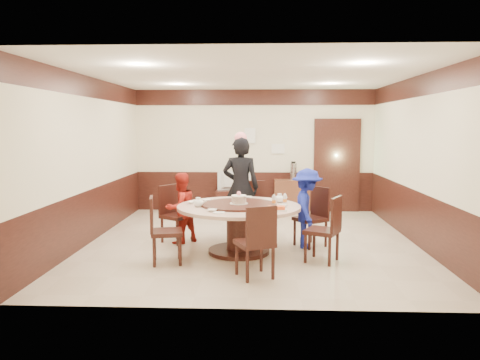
{
  "coord_description": "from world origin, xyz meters",
  "views": [
    {
      "loc": [
        0.14,
        -7.86,
        1.97
      ],
      "look_at": [
        -0.19,
        -0.34,
        1.1
      ],
      "focal_mm": 35.0,
      "sensor_mm": 36.0,
      "label": 1
    }
  ],
  "objects_px": {
    "television": "(234,181)",
    "birthday_cake": "(239,199)",
    "banquet_table": "(239,219)",
    "thermos": "(293,172)",
    "tv_stand": "(234,201)",
    "person_red": "(181,208)",
    "shrimp_platter": "(276,208)",
    "person_standing": "(241,187)",
    "side_cabinet": "(292,196)",
    "person_blue": "(307,208)"
  },
  "relations": [
    {
      "from": "person_standing",
      "to": "tv_stand",
      "type": "relative_size",
      "value": 2.09
    },
    {
      "from": "banquet_table",
      "to": "shrimp_platter",
      "type": "relative_size",
      "value": 6.36
    },
    {
      "from": "person_standing",
      "to": "person_blue",
      "type": "height_order",
      "value": "person_standing"
    },
    {
      "from": "person_standing",
      "to": "thermos",
      "type": "bearing_deg",
      "value": -109.69
    },
    {
      "from": "banquet_table",
      "to": "thermos",
      "type": "height_order",
      "value": "thermos"
    },
    {
      "from": "thermos",
      "to": "person_red",
      "type": "bearing_deg",
      "value": -125.63
    },
    {
      "from": "birthday_cake",
      "to": "side_cabinet",
      "type": "height_order",
      "value": "birthday_cake"
    },
    {
      "from": "television",
      "to": "birthday_cake",
      "type": "bearing_deg",
      "value": 88.49
    },
    {
      "from": "person_red",
      "to": "shrimp_platter",
      "type": "relative_size",
      "value": 3.98
    },
    {
      "from": "television",
      "to": "side_cabinet",
      "type": "bearing_deg",
      "value": 175.53
    },
    {
      "from": "banquet_table",
      "to": "person_red",
      "type": "relative_size",
      "value": 1.6
    },
    {
      "from": "person_standing",
      "to": "person_blue",
      "type": "bearing_deg",
      "value": 151.44
    },
    {
      "from": "person_standing",
      "to": "tv_stand",
      "type": "bearing_deg",
      "value": -79.32
    },
    {
      "from": "person_standing",
      "to": "side_cabinet",
      "type": "bearing_deg",
      "value": -109.16
    },
    {
      "from": "thermos",
      "to": "television",
      "type": "bearing_deg",
      "value": -178.72
    },
    {
      "from": "birthday_cake",
      "to": "television",
      "type": "height_order",
      "value": "birthday_cake"
    },
    {
      "from": "person_blue",
      "to": "thermos",
      "type": "xyz_separation_m",
      "value": [
        -0.0,
        3.14,
        0.29
      ]
    },
    {
      "from": "shrimp_platter",
      "to": "person_blue",
      "type": "bearing_deg",
      "value": 56.34
    },
    {
      "from": "person_blue",
      "to": "side_cabinet",
      "type": "bearing_deg",
      "value": 3.03
    },
    {
      "from": "person_red",
      "to": "tv_stand",
      "type": "bearing_deg",
      "value": -151.4
    },
    {
      "from": "shrimp_platter",
      "to": "tv_stand",
      "type": "xyz_separation_m",
      "value": [
        -0.83,
        3.89,
        -0.53
      ]
    },
    {
      "from": "person_standing",
      "to": "person_red",
      "type": "xyz_separation_m",
      "value": [
        -0.99,
        -0.51,
        -0.29
      ]
    },
    {
      "from": "person_red",
      "to": "side_cabinet",
      "type": "xyz_separation_m",
      "value": [
        2.07,
        2.92,
        -0.22
      ]
    },
    {
      "from": "side_cabinet",
      "to": "tv_stand",
      "type": "bearing_deg",
      "value": -178.7
    },
    {
      "from": "person_standing",
      "to": "thermos",
      "type": "distance_m",
      "value": 2.65
    },
    {
      "from": "tv_stand",
      "to": "television",
      "type": "xyz_separation_m",
      "value": [
        0.0,
        0.0,
        0.47
      ]
    },
    {
      "from": "tv_stand",
      "to": "television",
      "type": "relative_size",
      "value": 1.1
    },
    {
      "from": "banquet_table",
      "to": "television",
      "type": "xyz_separation_m",
      "value": [
        -0.26,
        3.49,
        0.19
      ]
    },
    {
      "from": "banquet_table",
      "to": "shrimp_platter",
      "type": "height_order",
      "value": "shrimp_platter"
    },
    {
      "from": "person_red",
      "to": "person_blue",
      "type": "height_order",
      "value": "person_blue"
    },
    {
      "from": "person_standing",
      "to": "person_blue",
      "type": "distance_m",
      "value": 1.35
    },
    {
      "from": "shrimp_platter",
      "to": "side_cabinet",
      "type": "bearing_deg",
      "value": 82.87
    },
    {
      "from": "person_blue",
      "to": "television",
      "type": "height_order",
      "value": "person_blue"
    },
    {
      "from": "shrimp_platter",
      "to": "tv_stand",
      "type": "bearing_deg",
      "value": 101.99
    },
    {
      "from": "thermos",
      "to": "tv_stand",
      "type": "bearing_deg",
      "value": -178.72
    },
    {
      "from": "person_standing",
      "to": "thermos",
      "type": "relative_size",
      "value": 4.68
    },
    {
      "from": "banquet_table",
      "to": "thermos",
      "type": "xyz_separation_m",
      "value": [
        1.08,
        3.52,
        0.41
      ]
    },
    {
      "from": "television",
      "to": "tv_stand",
      "type": "bearing_deg",
      "value": 180.0
    },
    {
      "from": "banquet_table",
      "to": "person_red",
      "type": "distance_m",
      "value": 1.18
    },
    {
      "from": "person_red",
      "to": "side_cabinet",
      "type": "bearing_deg",
      "value": -172.14
    },
    {
      "from": "banquet_table",
      "to": "side_cabinet",
      "type": "bearing_deg",
      "value": 73.3
    },
    {
      "from": "person_red",
      "to": "side_cabinet",
      "type": "relative_size",
      "value": 1.49
    },
    {
      "from": "person_red",
      "to": "shrimp_platter",
      "type": "bearing_deg",
      "value": 100.74
    },
    {
      "from": "shrimp_platter",
      "to": "person_red",
      "type": "bearing_deg",
      "value": 147.59
    },
    {
      "from": "television",
      "to": "person_standing",
      "type": "bearing_deg",
      "value": 90.04
    },
    {
      "from": "person_blue",
      "to": "tv_stand",
      "type": "height_order",
      "value": "person_blue"
    },
    {
      "from": "banquet_table",
      "to": "birthday_cake",
      "type": "bearing_deg",
      "value": -87.31
    },
    {
      "from": "birthday_cake",
      "to": "thermos",
      "type": "bearing_deg",
      "value": 72.97
    },
    {
      "from": "person_standing",
      "to": "person_red",
      "type": "height_order",
      "value": "person_standing"
    },
    {
      "from": "person_red",
      "to": "shrimp_platter",
      "type": "xyz_separation_m",
      "value": [
        1.58,
        -1.0,
        0.18
      ]
    }
  ]
}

